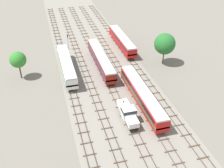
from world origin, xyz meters
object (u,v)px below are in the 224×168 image
object	(u,v)px
passenger_coach_centre_left_midfar	(101,59)
diesel_railcar_centre_right_far	(122,40)
signal_post_nearest	(68,40)
shunter_loco_centre_left_nearest	(128,112)
passenger_coach_centre_near	(142,95)
diesel_railcar_far_left_mid	(67,65)

from	to	relation	value
passenger_coach_centre_left_midfar	diesel_railcar_centre_right_far	bearing A→B (deg)	49.27
passenger_coach_centre_left_midfar	signal_post_nearest	size ratio (longest dim) A/B	4.32
passenger_coach_centre_left_midfar	shunter_loco_centre_left_nearest	bearing A→B (deg)	-90.00
shunter_loco_centre_left_nearest	passenger_coach_centre_near	bearing A→B (deg)	43.08
diesel_railcar_far_left_mid	diesel_railcar_centre_right_far	size ratio (longest dim) A/B	1.00
diesel_railcar_centre_right_far	signal_post_nearest	size ratio (longest dim) A/B	4.03
diesel_railcar_far_left_mid	passenger_coach_centre_left_midfar	xyz separation A→B (m)	(9.49, 0.82, 0.02)
signal_post_nearest	passenger_coach_centre_near	bearing A→B (deg)	-70.57
passenger_coach_centre_near	diesel_railcar_far_left_mid	bearing A→B (deg)	127.84
passenger_coach_centre_left_midfar	signal_post_nearest	distance (m)	16.14
passenger_coach_centre_left_midfar	signal_post_nearest	world-z (taller)	signal_post_nearest
shunter_loco_centre_left_nearest	diesel_railcar_far_left_mid	xyz separation A→B (m)	(-9.49, 22.76, 0.59)
shunter_loco_centre_left_nearest	diesel_railcar_far_left_mid	world-z (taller)	diesel_railcar_far_left_mid
passenger_coach_centre_near	shunter_loco_centre_left_nearest	bearing A→B (deg)	-136.92
diesel_railcar_centre_right_far	shunter_loco_centre_left_nearest	bearing A→B (deg)	-105.33
passenger_coach_centre_near	diesel_railcar_centre_right_far	world-z (taller)	same
shunter_loco_centre_left_nearest	diesel_railcar_centre_right_far	bearing A→B (deg)	74.67
diesel_railcar_far_left_mid	passenger_coach_centre_left_midfar	size ratio (longest dim) A/B	0.93
passenger_coach_centre_near	signal_post_nearest	size ratio (longest dim) A/B	4.32
shunter_loco_centre_left_nearest	signal_post_nearest	world-z (taller)	signal_post_nearest
passenger_coach_centre_left_midfar	diesel_railcar_far_left_mid	bearing A→B (deg)	-175.06
diesel_railcar_far_left_mid	diesel_railcar_centre_right_far	bearing A→B (deg)	31.96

